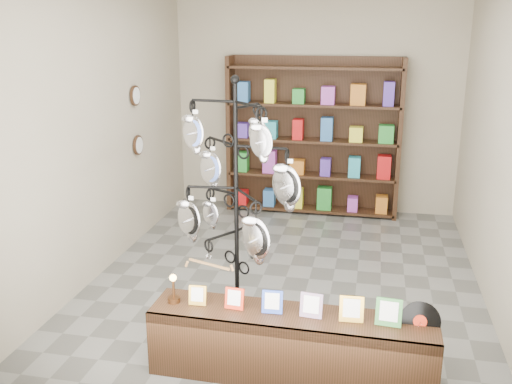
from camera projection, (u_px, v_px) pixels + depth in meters
ground at (286, 277)px, 6.15m from camera, size 5.00×5.00×0.00m
room_envelope at (289, 105)px, 5.62m from camera, size 5.00×5.00×5.00m
display_tree at (236, 189)px, 4.80m from camera, size 1.24×1.24×2.23m
front_shelf at (291, 345)px, 4.35m from camera, size 2.16×0.47×0.76m
back_shelving at (313, 142)px, 8.01m from camera, size 2.42×0.36×2.20m
wall_clocks at (137, 121)px, 6.86m from camera, size 0.03×0.24×0.84m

